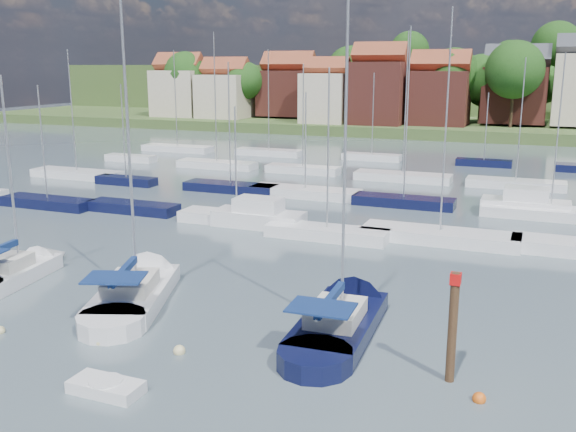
% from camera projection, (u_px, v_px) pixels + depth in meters
% --- Properties ---
extents(ground, '(260.00, 260.00, 0.00)m').
position_uv_depth(ground, '(387.00, 186.00, 65.21)').
color(ground, '#425159').
rests_on(ground, ground).
extents(sailboat_left, '(3.63, 9.34, 12.48)m').
position_uv_depth(sailboat_left, '(25.00, 270.00, 37.52)').
color(sailboat_left, silver).
rests_on(sailboat_left, ground).
extents(sailboat_centre, '(7.13, 12.58, 16.55)m').
position_uv_depth(sailboat_centre, '(142.00, 285.00, 34.90)').
color(sailboat_centre, silver).
rests_on(sailboat_centre, ground).
extents(sailboat_navy, '(3.68, 12.07, 16.53)m').
position_uv_depth(sailboat_navy, '(347.00, 314.00, 30.86)').
color(sailboat_navy, black).
rests_on(sailboat_navy, ground).
extents(tender, '(2.81, 1.33, 0.61)m').
position_uv_depth(tender, '(106.00, 387.00, 24.14)').
color(tender, silver).
rests_on(tender, ground).
extents(timber_piling, '(0.40, 0.40, 6.68)m').
position_uv_depth(timber_piling, '(451.00, 349.00, 24.80)').
color(timber_piling, '#4C331E').
rests_on(timber_piling, ground).
extents(buoy_b, '(0.44, 0.44, 0.44)m').
position_uv_depth(buoy_b, '(0.00, 333.00, 29.60)').
color(buoy_b, beige).
rests_on(buoy_b, ground).
extents(buoy_c, '(0.50, 0.50, 0.50)m').
position_uv_depth(buoy_c, '(100.00, 344.00, 28.43)').
color(buoy_c, beige).
rests_on(buoy_c, ground).
extents(buoy_d, '(0.52, 0.52, 0.52)m').
position_uv_depth(buoy_d, '(179.00, 353.00, 27.51)').
color(buoy_d, beige).
rests_on(buoy_d, ground).
extents(buoy_e, '(0.43, 0.43, 0.43)m').
position_uv_depth(buoy_e, '(352.00, 311.00, 32.16)').
color(buoy_e, '#D85914').
rests_on(buoy_e, ground).
extents(buoy_f, '(0.51, 0.51, 0.51)m').
position_uv_depth(buoy_f, '(479.00, 401.00, 23.58)').
color(buoy_f, '#D85914').
rests_on(buoy_f, ground).
extents(marina_field, '(79.62, 41.41, 15.93)m').
position_uv_depth(marina_field, '(395.00, 192.00, 60.04)').
color(marina_field, silver).
rests_on(marina_field, ground).
extents(far_shore_town, '(212.46, 90.00, 22.27)m').
position_uv_depth(far_shore_town, '(490.00, 98.00, 147.14)').
color(far_shore_town, '#43582C').
rests_on(far_shore_town, ground).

